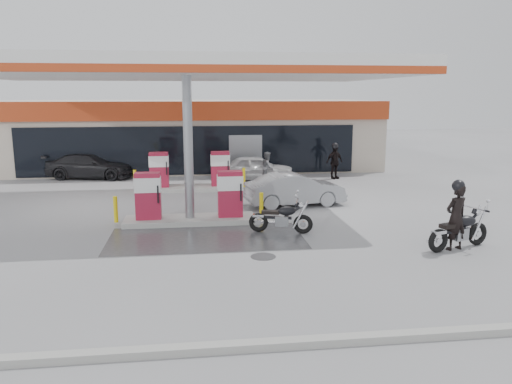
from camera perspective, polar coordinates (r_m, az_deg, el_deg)
ground at (r=15.60m, az=-7.54°, el=-5.31°), size 90.00×90.00×0.00m
wet_patch at (r=15.60m, az=-5.70°, el=-5.26°), size 6.00×3.00×0.00m
drain_cover at (r=13.81m, az=0.83°, el=-7.39°), size 0.70×0.70×0.01m
kerb at (r=9.06m, az=-7.66°, el=-17.44°), size 28.00×0.25×0.15m
store_building at (r=30.99m, az=-7.56°, el=6.65°), size 22.00×8.22×4.00m
canopy at (r=19.98m, az=-7.90°, el=13.57°), size 16.00×10.02×5.51m
pump_island_near at (r=17.36m, az=-7.59°, el=-1.20°), size 5.14×1.30×1.78m
pump_island_far at (r=23.26m, az=-7.54°, el=1.95°), size 5.14×1.30×1.78m
main_motorcycle at (r=15.52m, az=22.25°, el=-4.17°), size 2.20×1.05×1.17m
biker_main at (r=15.27m, az=21.88°, el=-2.69°), size 0.80×0.65×1.91m
parked_motorcycle at (r=16.01m, az=2.96°, el=-3.05°), size 2.02×0.97×1.06m
sedan_white at (r=25.65m, az=0.04°, el=2.76°), size 3.89×1.75×1.30m
attendant at (r=25.11m, az=1.33°, el=2.87°), size 0.75×0.87×1.54m
hatchback_silver at (r=19.94m, az=4.50°, el=0.30°), size 4.11×1.95×1.30m
parked_car_left at (r=27.75m, az=-18.45°, el=2.85°), size 4.78×2.63×1.31m
biker_walking at (r=26.45m, az=8.97°, el=3.41°), size 1.13×0.82×1.78m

